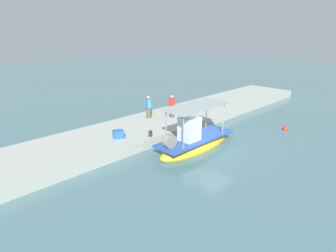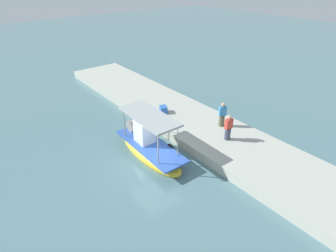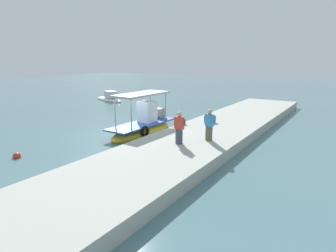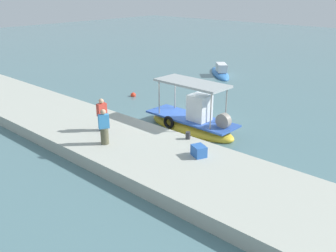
{
  "view_description": "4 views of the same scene",
  "coord_description": "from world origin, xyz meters",
  "px_view_note": "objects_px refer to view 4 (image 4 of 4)",
  "views": [
    {
      "loc": [
        13.59,
        9.81,
        6.94
      ],
      "look_at": [
        0.91,
        -2.97,
        0.83
      ],
      "focal_mm": 29.88,
      "sensor_mm": 36.0,
      "label": 1
    },
    {
      "loc": [
        -11.0,
        7.73,
        10.21
      ],
      "look_at": [
        1.85,
        -2.44,
        1.02
      ],
      "focal_mm": 30.02,
      "sensor_mm": 36.0,
      "label": 2
    },
    {
      "loc": [
        -13.95,
        -12.38,
        5.1
      ],
      "look_at": [
        0.92,
        -2.62,
        0.86
      ],
      "focal_mm": 30.83,
      "sensor_mm": 36.0,
      "label": 3
    },
    {
      "loc": [
        13.22,
        -15.91,
        7.71
      ],
      "look_at": [
        1.25,
        -2.55,
        0.88
      ],
      "focal_mm": 39.61,
      "sensor_mm": 36.0,
      "label": 4
    }
  ],
  "objects_px": {
    "cargo_crate": "(199,151)",
    "moored_boat_near": "(220,73)",
    "marker_buoy": "(133,95)",
    "fisherman_near_bollard": "(104,128)",
    "mooring_bollard": "(188,135)",
    "main_fishing_boat": "(192,122)",
    "fisherman_by_crate": "(102,116)"
  },
  "relations": [
    {
      "from": "moored_boat_near",
      "to": "fisherman_by_crate",
      "type": "bearing_deg",
      "value": -75.88
    },
    {
      "from": "marker_buoy",
      "to": "fisherman_near_bollard",
      "type": "bearing_deg",
      "value": -50.48
    },
    {
      "from": "fisherman_by_crate",
      "to": "main_fishing_boat",
      "type": "bearing_deg",
      "value": 60.42
    },
    {
      "from": "cargo_crate",
      "to": "moored_boat_near",
      "type": "xyz_separation_m",
      "value": [
        -9.92,
        16.24,
        -0.69
      ]
    },
    {
      "from": "marker_buoy",
      "to": "fisherman_by_crate",
      "type": "bearing_deg",
      "value": -53.56
    },
    {
      "from": "main_fishing_boat",
      "to": "moored_boat_near",
      "type": "bearing_deg",
      "value": 118.05
    },
    {
      "from": "main_fishing_boat",
      "to": "moored_boat_near",
      "type": "relative_size",
      "value": 1.21
    },
    {
      "from": "fisherman_near_bollard",
      "to": "cargo_crate",
      "type": "relative_size",
      "value": 2.68
    },
    {
      "from": "main_fishing_boat",
      "to": "marker_buoy",
      "type": "xyz_separation_m",
      "value": [
        -7.53,
        2.48,
        -0.43
      ]
    },
    {
      "from": "fisherman_near_bollard",
      "to": "marker_buoy",
      "type": "relative_size",
      "value": 4.32
    },
    {
      "from": "fisherman_near_bollard",
      "to": "moored_boat_near",
      "type": "distance_m",
      "value": 19.07
    },
    {
      "from": "cargo_crate",
      "to": "moored_boat_near",
      "type": "bearing_deg",
      "value": 121.43
    },
    {
      "from": "main_fishing_boat",
      "to": "mooring_bollard",
      "type": "bearing_deg",
      "value": -56.15
    },
    {
      "from": "fisherman_near_bollard",
      "to": "mooring_bollard",
      "type": "relative_size",
      "value": 4.76
    },
    {
      "from": "mooring_bollard",
      "to": "moored_boat_near",
      "type": "bearing_deg",
      "value": 118.99
    },
    {
      "from": "mooring_bollard",
      "to": "moored_boat_near",
      "type": "distance_m",
      "value": 17.2
    },
    {
      "from": "mooring_bollard",
      "to": "moored_boat_near",
      "type": "xyz_separation_m",
      "value": [
        -8.33,
        15.03,
        -0.63
      ]
    },
    {
      "from": "cargo_crate",
      "to": "marker_buoy",
      "type": "xyz_separation_m",
      "value": [
        -10.68,
        6.0,
        -0.79
      ]
    },
    {
      "from": "main_fishing_boat",
      "to": "fisherman_by_crate",
      "type": "xyz_separation_m",
      "value": [
        -2.48,
        -4.37,
        0.89
      ]
    },
    {
      "from": "fisherman_near_bollard",
      "to": "mooring_bollard",
      "type": "xyz_separation_m",
      "value": [
        2.57,
        3.1,
        -0.6
      ]
    },
    {
      "from": "cargo_crate",
      "to": "main_fishing_boat",
      "type": "bearing_deg",
      "value": 131.8
    },
    {
      "from": "cargo_crate",
      "to": "moored_boat_near",
      "type": "height_order",
      "value": "cargo_crate"
    },
    {
      "from": "moored_boat_near",
      "to": "main_fishing_boat",
      "type": "bearing_deg",
      "value": -61.95
    },
    {
      "from": "fisherman_near_bollard",
      "to": "main_fishing_boat",
      "type": "bearing_deg",
      "value": 79.32
    },
    {
      "from": "fisherman_by_crate",
      "to": "cargo_crate",
      "type": "xyz_separation_m",
      "value": [
        5.63,
        0.85,
        -0.53
      ]
    },
    {
      "from": "fisherman_near_bollard",
      "to": "fisherman_by_crate",
      "type": "xyz_separation_m",
      "value": [
        -1.46,
        1.05,
        -0.01
      ]
    },
    {
      "from": "main_fishing_boat",
      "to": "fisherman_near_bollard",
      "type": "bearing_deg",
      "value": -100.68
    },
    {
      "from": "marker_buoy",
      "to": "mooring_bollard",
      "type": "bearing_deg",
      "value": -27.81
    },
    {
      "from": "marker_buoy",
      "to": "main_fishing_boat",
      "type": "bearing_deg",
      "value": -18.2
    },
    {
      "from": "fisherman_by_crate",
      "to": "moored_boat_near",
      "type": "relative_size",
      "value": 0.36
    },
    {
      "from": "main_fishing_boat",
      "to": "moored_boat_near",
      "type": "height_order",
      "value": "main_fishing_boat"
    },
    {
      "from": "main_fishing_boat",
      "to": "moored_boat_near",
      "type": "xyz_separation_m",
      "value": [
        -6.78,
        12.72,
        -0.33
      ]
    }
  ]
}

